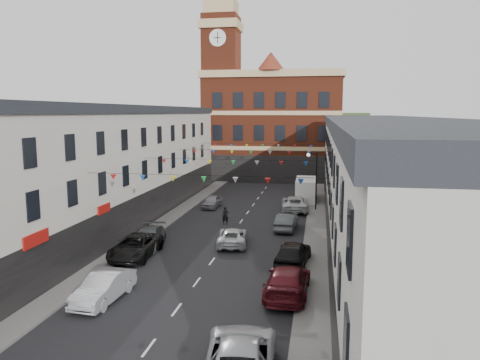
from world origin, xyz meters
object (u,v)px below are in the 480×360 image
Objects in this scene: street_lamp at (314,173)px; pedestrian at (225,216)px; car_right_b at (240,356)px; white_van at (306,190)px; car_right_d at (293,253)px; car_right_c at (288,281)px; moving_car at (233,237)px; car_left_b at (104,287)px; car_left_c at (136,246)px; car_right_f at (295,204)px; car_right_e at (286,222)px; car_left_e at (212,202)px; car_left_d at (148,238)px.

pedestrian is at bearing -135.74° from street_lamp.
car_right_b is 36.86m from white_van.
street_lamp is at bearing -86.45° from car_right_d.
car_right_c is at bearing -91.02° from white_van.
pedestrian is at bearing -49.90° from car_right_d.
white_van reaches higher than car_right_b.
moving_car is at bearing -84.09° from car_right_b.
car_right_d is at bearing 42.94° from car_left_b.
white_van is at bearing -97.73° from car_right_b.
car_left_c is at bearing -22.94° from car_right_c.
car_right_d is at bearing -91.06° from white_van.
car_right_f is at bearing -85.79° from car_right_c.
car_right_e is (-2.17, -8.45, -3.17)m from street_lamp.
street_lamp reaches higher than car_left_b.
car_right_b is 18.08m from moving_car.
car_left_b is 0.99× the size of moving_car.
car_left_e is 0.68× the size of car_right_c.
car_right_f is (-0.85, 17.31, -0.04)m from car_right_d.
car_left_d is 3.03× the size of pedestrian.
pedestrian reaches higher than car_right_c.
car_left_e is 0.68× the size of car_right_f.
car_right_c is 22.65m from car_right_f.
white_van reaches higher than car_left_d.
car_left_d is at bearing -32.53° from car_right_c.
street_lamp is 1.04× the size of white_van.
car_left_d is 1.31× the size of car_left_e.
car_right_e is 6.52m from moving_car.
car_right_f is 9.18m from pedestrian.
pedestrian is (-5.83, -7.08, 0.05)m from car_right_f.
car_left_e reaches higher than moving_car.
street_lamp is 1.06× the size of car_right_c.
car_right_e is 0.95× the size of moving_car.
street_lamp is 1.28× the size of moving_car.
car_right_b is 31.05m from car_right_f.
car_left_e is 7.89m from pedestrian.
car_right_f reaches higher than car_left_e.
car_left_c is at bearing -97.71° from car_left_d.
car_left_c reaches higher than moving_car.
car_right_e is (0.12, 23.05, -0.09)m from car_right_b.
car_right_e is at bearing 27.79° from car_left_d.
car_right_d is (11.00, -2.26, 0.10)m from car_left_d.
car_right_c is 1.17× the size of car_right_d.
car_right_f is (-0.85, 22.63, -0.04)m from car_right_c.
white_van reaches higher than pedestrian.
car_right_c is (9.70, 2.45, 0.05)m from car_left_b.
car_left_c is 16.70m from car_right_b.
car_right_b is (9.77, -16.00, 0.10)m from car_left_d.
car_left_b reaches higher than car_left_d.
pedestrian reaches higher than car_left_e.
car_right_f is 3.40× the size of pedestrian.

